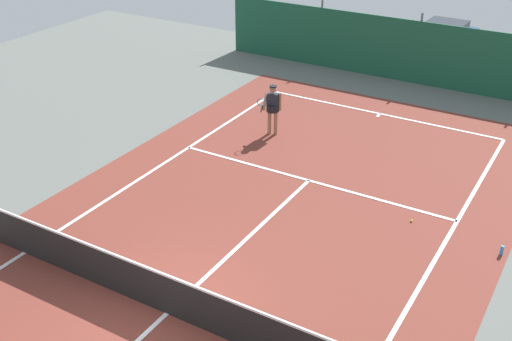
{
  "coord_description": "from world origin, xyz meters",
  "views": [
    {
      "loc": [
        6.58,
        -7.6,
        8.55
      ],
      "look_at": [
        -0.72,
        4.72,
        0.9
      ],
      "focal_mm": 44.49,
      "sensor_mm": 36.0,
      "label": 1
    }
  ],
  "objects": [
    {
      "name": "ground_plane",
      "position": [
        0.0,
        0.0,
        0.0
      ],
      "size": [
        36.0,
        36.0,
        0.0
      ],
      "primitive_type": "plane",
      "color": "slate"
    },
    {
      "name": "court_surface",
      "position": [
        0.0,
        0.0,
        0.0
      ],
      "size": [
        11.02,
        26.6,
        0.01
      ],
      "color": "brown",
      "rests_on": "ground"
    },
    {
      "name": "tennis_net",
      "position": [
        0.0,
        0.0,
        0.51
      ],
      "size": [
        10.12,
        0.1,
        1.1
      ],
      "color": "black",
      "rests_on": "ground"
    },
    {
      "name": "back_fence",
      "position": [
        -0.0,
        15.97,
        0.67
      ],
      "size": [
        16.3,
        0.98,
        2.7
      ],
      "color": "#195138",
      "rests_on": "ground"
    },
    {
      "name": "tennis_player",
      "position": [
        -2.39,
        8.57,
        0.96
      ],
      "size": [
        0.57,
        0.82,
        1.64
      ],
      "rotation": [
        0.0,
        0.0,
        3.49
      ],
      "color": "#9E7051",
      "rests_on": "ground"
    },
    {
      "name": "tennis_ball_near_player",
      "position": [
        3.13,
        5.81,
        0.03
      ],
      "size": [
        0.07,
        0.07,
        0.07
      ],
      "primitive_type": "sphere",
      "color": "#CCDB33",
      "rests_on": "ground"
    },
    {
      "name": "parked_car",
      "position": [
        0.17,
        18.43,
        0.84
      ],
      "size": [
        2.12,
        4.26,
        1.68
      ],
      "rotation": [
        0.0,
        0.0,
        3.11
      ],
      "color": "navy",
      "rests_on": "ground"
    },
    {
      "name": "water_bottle",
      "position": [
        5.35,
        5.51,
        0.12
      ],
      "size": [
        0.08,
        0.08,
        0.24
      ],
      "primitive_type": "cylinder",
      "color": "#338CD8",
      "rests_on": "ground"
    }
  ]
}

